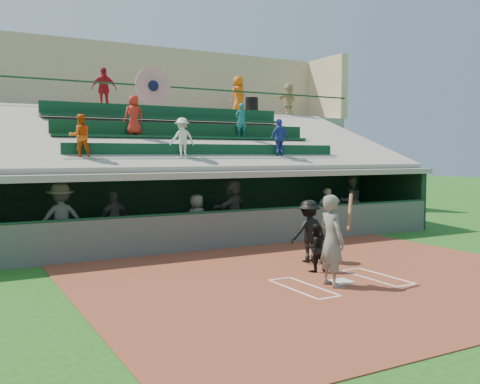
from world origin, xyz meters
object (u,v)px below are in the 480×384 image
home_plate (341,281)px  catcher (315,248)px  batter_at_plate (332,240)px  trash_bin (252,107)px

home_plate → catcher: (0.12, 1.13, 0.56)m
home_plate → batter_at_plate: (-0.41, -0.17, 0.96)m
catcher → trash_bin: size_ratio=1.26×
batter_at_plate → catcher: size_ratio=1.71×
home_plate → catcher: size_ratio=0.38×
batter_at_plate → catcher: 1.46m
batter_at_plate → trash_bin: bearing=66.7°
batter_at_plate → catcher: batter_at_plate is taller
batter_at_plate → trash_bin: (5.75, 13.33, 4.06)m
home_plate → batter_at_plate: batter_at_plate is taller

